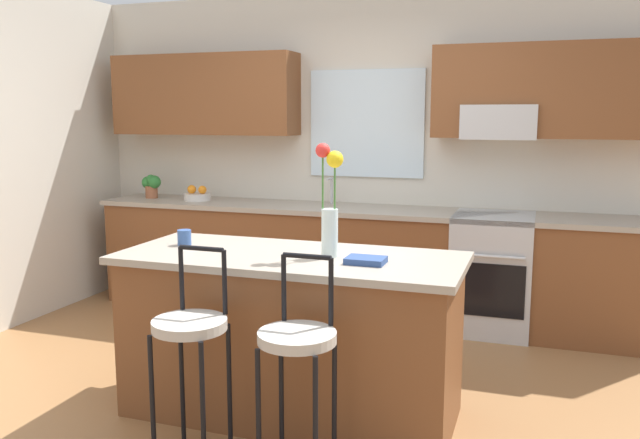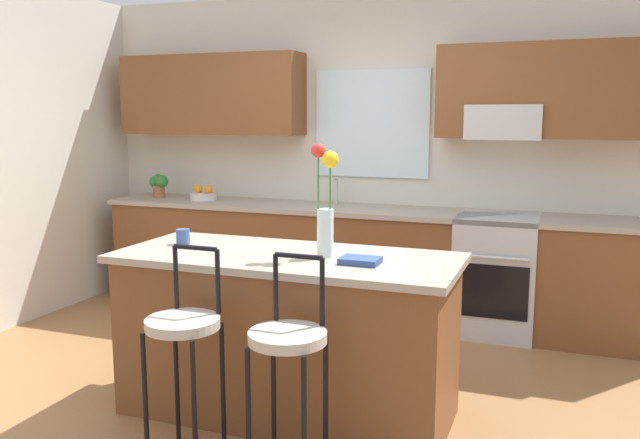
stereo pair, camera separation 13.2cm
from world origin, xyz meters
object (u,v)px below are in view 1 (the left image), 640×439
at_px(flower_vase, 330,205).
at_px(cookbook, 366,260).
at_px(bar_stool_near, 191,334).
at_px(mug_ceramic, 184,237).
at_px(fruit_bowl_oranges, 197,195).
at_px(bar_stool_middle, 298,347).
at_px(kitchen_island, 291,334).
at_px(oven_range, 492,273).
at_px(potted_plant_small, 151,184).

xyz_separation_m(flower_vase, cookbook, (0.23, -0.09, -0.27)).
xyz_separation_m(bar_stool_near, mug_ceramic, (-0.41, 0.66, 0.33)).
bearing_deg(bar_stool_near, cookbook, 36.76).
distance_m(cookbook, fruit_bowl_oranges, 2.85).
relative_size(bar_stool_middle, mug_ceramic, 11.58).
bearing_deg(bar_stool_middle, flower_vase, 94.91).
bearing_deg(cookbook, fruit_bowl_oranges, 136.84).
xyz_separation_m(kitchen_island, mug_ceramic, (-0.69, 0.04, 0.50)).
height_order(oven_range, fruit_bowl_oranges, fruit_bowl_oranges).
distance_m(oven_range, flower_vase, 2.11).
height_order(bar_stool_near, potted_plant_small, potted_plant_small).
distance_m(flower_vase, potted_plant_small, 2.98).
bearing_deg(bar_stool_near, kitchen_island, 65.90).
bearing_deg(kitchen_island, cookbook, -9.63).
xyz_separation_m(oven_range, potted_plant_small, (-3.05, 0.02, 0.59)).
bearing_deg(bar_stool_near, flower_vase, 51.90).
height_order(bar_stool_middle, cookbook, bar_stool_middle).
bearing_deg(bar_stool_near, bar_stool_middle, 0.00).
bearing_deg(mug_ceramic, bar_stool_near, -58.10).
xyz_separation_m(cookbook, fruit_bowl_oranges, (-2.08, 1.95, 0.03)).
bearing_deg(flower_vase, mug_ceramic, 178.26).
xyz_separation_m(bar_stool_near, fruit_bowl_oranges, (-1.36, 2.49, 0.33)).
relative_size(bar_stool_near, potted_plant_small, 4.85).
height_order(oven_range, kitchen_island, same).
distance_m(bar_stool_near, mug_ceramic, 0.84).
bearing_deg(flower_vase, bar_stool_middle, -85.09).
distance_m(bar_stool_near, cookbook, 0.95).
xyz_separation_m(bar_stool_near, flower_vase, (0.50, 0.63, 0.57)).
xyz_separation_m(kitchen_island, fruit_bowl_oranges, (-1.63, 1.87, 0.50)).
bearing_deg(oven_range, fruit_bowl_oranges, 179.45).
height_order(bar_stool_near, mug_ceramic, bar_stool_near).
height_order(oven_range, bar_stool_middle, bar_stool_middle).
height_order(kitchen_island, flower_vase, flower_vase).
relative_size(oven_range, kitchen_island, 0.49).
bearing_deg(fruit_bowl_oranges, potted_plant_small, -179.95).
bearing_deg(potted_plant_small, flower_vase, -38.63).
distance_m(bar_stool_middle, mug_ceramic, 1.21).
xyz_separation_m(flower_vase, mug_ceramic, (-0.91, 0.03, -0.24)).
bearing_deg(mug_ceramic, bar_stool_middle, -34.48).
distance_m(bar_stool_middle, flower_vase, 0.85).
height_order(kitchen_island, bar_stool_middle, bar_stool_middle).
bearing_deg(oven_range, potted_plant_small, 179.54).
bearing_deg(fruit_bowl_oranges, bar_stool_middle, -52.53).
height_order(bar_stool_near, flower_vase, flower_vase).
height_order(flower_vase, fruit_bowl_oranges, flower_vase).
height_order(kitchen_island, fruit_bowl_oranges, fruit_bowl_oranges).
bearing_deg(fruit_bowl_oranges, kitchen_island, -48.94).
bearing_deg(fruit_bowl_oranges, cookbook, -43.16).
bearing_deg(kitchen_island, potted_plant_small, 138.29).
distance_m(oven_range, kitchen_island, 2.08).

